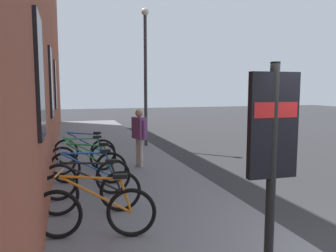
{
  "coord_description": "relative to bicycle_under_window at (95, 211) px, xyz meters",
  "views": [
    {
      "loc": [
        -2.56,
        3.17,
        2.24
      ],
      "look_at": [
        3.67,
        1.2,
        1.5
      ],
      "focal_mm": 34.74,
      "sensor_mm": 36.0,
      "label": 1
    }
  ],
  "objects": [
    {
      "name": "bicycle_end_of_row",
      "position": [
        3.84,
        -0.04,
        0.0
      ],
      "size": [
        0.51,
        1.75,
        0.97
      ],
      "color": "black",
      "rests_on": "sidewalk_pavement"
    },
    {
      "name": "pedestrian_by_facade",
      "position": [
        4.05,
        -1.55,
        0.58
      ],
      "size": [
        0.58,
        0.36,
        1.59
      ],
      "color": "#B2A599",
      "rests_on": "sidewalk_pavement"
    },
    {
      "name": "bicycle_under_window",
      "position": [
        0.0,
        0.0,
        0.0
      ],
      "size": [
        0.59,
        1.73,
        0.97
      ],
      "color": "black",
      "rests_on": "sidewalk_pavement"
    },
    {
      "name": "bicycle_leaning_wall",
      "position": [
        1.86,
        -0.01,
        0.0
      ],
      "size": [
        0.48,
        1.77,
        0.97
      ],
      "color": "black",
      "rests_on": "sidewalk_pavement"
    },
    {
      "name": "bicycle_by_door",
      "position": [
        4.78,
        -0.12,
        0.0
      ],
      "size": [
        0.66,
        1.71,
        0.97
      ],
      "color": "black",
      "rests_on": "sidewalk_pavement"
    },
    {
      "name": "bicycle_mid_rack",
      "position": [
        2.82,
        -0.09,
        0.0
      ],
      "size": [
        0.68,
        1.7,
        0.97
      ],
      "color": "black",
      "rests_on": "sidewalk_pavement"
    },
    {
      "name": "sidewalk_pavement",
      "position": [
        5.99,
        -1.07,
        -0.45
      ],
      "size": [
        24.0,
        3.5,
        0.12
      ],
      "primitive_type": "cube",
      "color": "slate",
      "rests_on": "ground"
    },
    {
      "name": "ground",
      "position": [
        3.99,
        -3.82,
        -0.51
      ],
      "size": [
        60.0,
        60.0,
        0.0
      ],
      "primitive_type": "plane",
      "color": "#2D2D30"
    },
    {
      "name": "station_facade",
      "position": [
        6.98,
        0.98,
        4.09
      ],
      "size": [
        22.0,
        0.65,
        9.22
      ],
      "color": "brown",
      "rests_on": "ground"
    },
    {
      "name": "transit_info_sign",
      "position": [
        -1.73,
        -1.69,
        1.21
      ],
      "size": [
        0.11,
        0.55,
        2.4
      ],
      "color": "black",
      "rests_on": "sidewalk_pavement"
    },
    {
      "name": "bicycle_nearest_sign",
      "position": [
        0.96,
        0.0,
        0.0
      ],
      "size": [
        0.48,
        1.77,
        0.97
      ],
      "color": "black",
      "rests_on": "sidewalk_pavement"
    },
    {
      "name": "street_lamp",
      "position": [
        7.31,
        -2.52,
        2.62
      ],
      "size": [
        0.28,
        0.28,
        5.07
      ],
      "color": "#333338",
      "rests_on": "sidewalk_pavement"
    }
  ]
}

